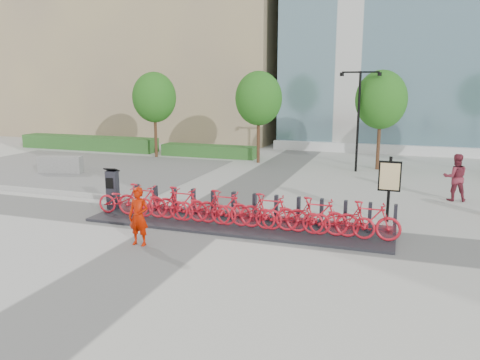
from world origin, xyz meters
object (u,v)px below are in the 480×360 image
(kiosk, at_px, (113,189))
(jersey_barrier, at_px, (61,164))
(map_sign, at_px, (390,179))
(pedestrian, at_px, (455,177))
(worker_red, at_px, (139,216))
(bike_0, at_px, (123,200))

(kiosk, bearing_deg, jersey_barrier, 132.81)
(kiosk, xyz_separation_m, map_sign, (9.19, 1.66, 0.63))
(pedestrian, xyz_separation_m, jersey_barrier, (-18.14, -0.13, -0.49))
(worker_red, height_order, jersey_barrier, worker_red)
(worker_red, relative_size, jersey_barrier, 0.76)
(jersey_barrier, bearing_deg, kiosk, -54.43)
(worker_red, relative_size, map_sign, 0.76)
(bike_0, relative_size, worker_red, 1.15)
(bike_0, xyz_separation_m, jersey_barrier, (-7.42, 5.90, -0.16))
(map_sign, bearing_deg, kiosk, -169.32)
(worker_red, xyz_separation_m, jersey_barrier, (-9.39, 8.18, -0.40))
(bike_0, distance_m, worker_red, 3.02)
(worker_red, distance_m, map_sign, 7.89)
(pedestrian, relative_size, map_sign, 0.85)
(bike_0, distance_m, map_sign, 8.73)
(worker_red, xyz_separation_m, pedestrian, (8.75, 8.31, 0.09))
(kiosk, relative_size, jersey_barrier, 0.68)
(jersey_barrier, bearing_deg, map_sign, -28.72)
(bike_0, xyz_separation_m, kiosk, (-0.79, 0.59, 0.21))
(kiosk, bearing_deg, bike_0, -45.23)
(pedestrian, bearing_deg, map_sign, 50.74)
(map_sign, bearing_deg, worker_red, -144.39)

